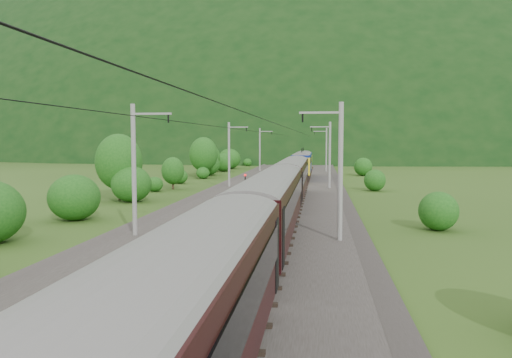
# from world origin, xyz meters

# --- Properties ---
(ground) EXTENTS (600.00, 600.00, 0.00)m
(ground) POSITION_xyz_m (0.00, 0.00, 0.00)
(ground) COLOR #2C4816
(ground) RESTS_ON ground
(railbed) EXTENTS (14.00, 220.00, 0.30)m
(railbed) POSITION_xyz_m (0.00, 10.00, 0.15)
(railbed) COLOR #38332D
(railbed) RESTS_ON ground
(track_left) EXTENTS (2.40, 220.00, 0.27)m
(track_left) POSITION_xyz_m (-2.40, 10.00, 0.37)
(track_left) COLOR brown
(track_left) RESTS_ON railbed
(track_right) EXTENTS (2.40, 220.00, 0.27)m
(track_right) POSITION_xyz_m (2.40, 10.00, 0.37)
(track_right) COLOR brown
(track_right) RESTS_ON railbed
(catenary_left) EXTENTS (2.54, 192.28, 8.00)m
(catenary_left) POSITION_xyz_m (-6.12, 32.00, 4.50)
(catenary_left) COLOR gray
(catenary_left) RESTS_ON railbed
(catenary_right) EXTENTS (2.54, 192.28, 8.00)m
(catenary_right) POSITION_xyz_m (6.12, 32.00, 4.50)
(catenary_right) COLOR gray
(catenary_right) RESTS_ON railbed
(overhead_wires) EXTENTS (4.83, 198.00, 0.03)m
(overhead_wires) POSITION_xyz_m (0.00, 10.00, 7.10)
(overhead_wires) COLOR black
(overhead_wires) RESTS_ON ground
(mountain_main) EXTENTS (504.00, 360.00, 244.00)m
(mountain_main) POSITION_xyz_m (0.00, 260.00, 0.00)
(mountain_main) COLOR black
(mountain_main) RESTS_ON ground
(mountain_ridge) EXTENTS (336.00, 280.00, 132.00)m
(mountain_ridge) POSITION_xyz_m (-120.00, 300.00, 0.00)
(mountain_ridge) COLOR black
(mountain_ridge) RESTS_ON ground
(train) EXTENTS (2.66, 127.44, 4.61)m
(train) POSITION_xyz_m (2.40, -12.35, 3.20)
(train) COLOR black
(train) RESTS_ON ground
(hazard_post_near) EXTENTS (0.17, 0.17, 1.56)m
(hazard_post_near) POSITION_xyz_m (0.03, 37.57, 1.08)
(hazard_post_near) COLOR red
(hazard_post_near) RESTS_ON railbed
(hazard_post_far) EXTENTS (0.15, 0.15, 1.45)m
(hazard_post_far) POSITION_xyz_m (0.41, 54.86, 1.03)
(hazard_post_far) COLOR red
(hazard_post_far) RESTS_ON railbed
(signal) EXTENTS (0.23, 0.23, 2.07)m
(signal) POSITION_xyz_m (-3.13, 25.07, 1.52)
(signal) COLOR black
(signal) RESTS_ON railbed
(vegetation_left) EXTENTS (10.63, 146.05, 6.97)m
(vegetation_left) POSITION_xyz_m (-14.37, 14.26, 2.61)
(vegetation_left) COLOR #194E15
(vegetation_left) RESTS_ON ground
(vegetation_right) EXTENTS (4.66, 101.65, 2.93)m
(vegetation_right) POSITION_xyz_m (12.31, 10.31, 1.31)
(vegetation_right) COLOR #194E15
(vegetation_right) RESTS_ON ground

